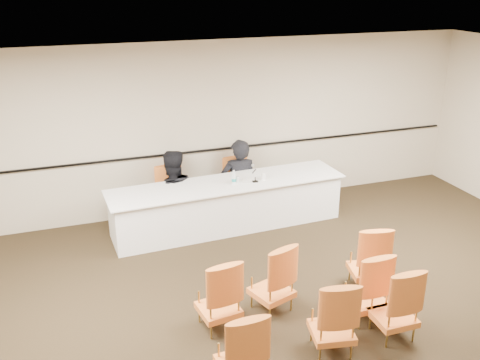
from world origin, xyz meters
The scene contains 21 objects.
floor centered at (0.00, 0.00, 0.00)m, with size 10.00×10.00×0.00m, color black.
ceiling centered at (0.00, 0.00, 3.00)m, with size 10.00×10.00×0.00m, color silver.
wall_back centered at (0.00, 4.00, 1.50)m, with size 10.00×0.04×3.00m, color #BEB095.
wall_rail centered at (0.00, 3.96, 1.10)m, with size 9.80×0.04×0.03m, color black.
panel_table centered at (0.10, 3.09, 0.40)m, with size 3.97×0.91×0.80m, color silver, non-canonical shape.
panelist_main centered at (0.51, 3.69, 0.41)m, with size 0.67×0.44×1.83m, color black.
panelist_main_chair centered at (0.51, 3.69, 0.47)m, with size 0.50×0.50×0.95m, color orange, non-canonical shape.
panelist_second centered at (-0.73, 3.63, 0.37)m, with size 0.88×0.69×1.82m, color black.
panelist_second_chair centered at (-0.73, 3.63, 0.47)m, with size 0.50×0.50×0.95m, color orange, non-canonical shape.
papers centered at (0.49, 3.04, 0.80)m, with size 0.30×0.22×0.00m, color silver.
microphone centered at (0.54, 2.97, 0.93)m, with size 0.10×0.20×0.27m, color black, non-canonical shape.
water_bottle centered at (0.18, 3.02, 0.91)m, with size 0.07×0.07×0.24m, color teal, non-canonical shape.
drinking_glass centered at (0.25, 3.07, 0.85)m, with size 0.06×0.06×0.10m, color silver.
coffee_cup centered at (0.70, 3.02, 0.86)m, with size 0.08×0.08×0.13m, color white.
aud_chair_front_left centered at (-0.87, 0.51, 0.47)m, with size 0.50×0.50×0.95m, color orange, non-canonical shape.
aud_chair_front_mid centered at (-0.12, 0.64, 0.47)m, with size 0.50×0.50×0.95m, color orange, non-canonical shape.
aud_chair_front_right centered at (1.31, 0.69, 0.47)m, with size 0.50×0.50×0.95m, color orange, non-canonical shape.
aud_chair_back_left centered at (-0.95, -0.52, 0.47)m, with size 0.50×0.50×0.95m, color orange, non-canonical shape.
aud_chair_back_mid centered at (0.21, -0.33, 0.47)m, with size 0.50×0.50×0.95m, color orange, non-canonical shape.
aud_chair_back_right centered at (1.02, -0.33, 0.47)m, with size 0.50×0.50×0.95m, color orange, non-canonical shape.
aud_chair_extra centered at (0.89, 0.08, 0.47)m, with size 0.50×0.50×0.95m, color orange, non-canonical shape.
Camera 1 is at (-2.43, -4.70, 4.05)m, focal length 40.00 mm.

